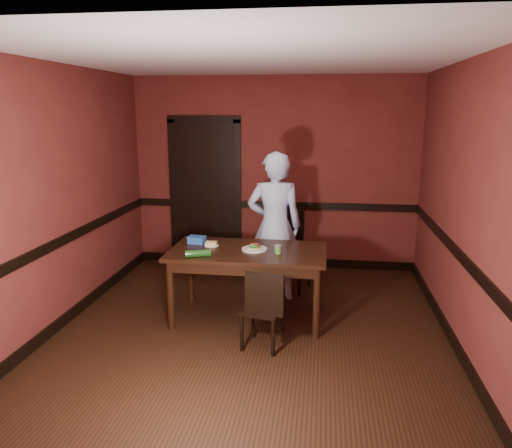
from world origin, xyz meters
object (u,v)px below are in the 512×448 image
(dining_table, at_px, (248,284))
(chair_near, at_px, (263,308))
(chair_far, at_px, (290,252))
(sauce_jar, at_px, (278,249))
(food_tub, at_px, (197,240))
(cheese_saucer, at_px, (211,244))
(person, at_px, (275,226))
(sandwich_plate, at_px, (254,248))

(dining_table, xyz_separation_m, chair_near, (0.24, -0.65, 0.01))
(chair_far, distance_m, sauce_jar, 1.11)
(chair_far, bearing_deg, food_tub, -125.80)
(cheese_saucer, bearing_deg, person, 41.67)
(dining_table, bearing_deg, sandwich_plate, 4.88)
(chair_far, height_order, sauce_jar, chair_far)
(person, xyz_separation_m, food_tub, (-0.82, -0.48, -0.07))
(sandwich_plate, height_order, cheese_saucer, sandwich_plate)
(person, height_order, food_tub, person)
(person, relative_size, food_tub, 8.53)
(chair_near, xyz_separation_m, food_tub, (-0.85, 0.83, 0.42))
(chair_near, xyz_separation_m, person, (-0.02, 1.32, 0.49))
(chair_far, height_order, food_tub, chair_far)
(chair_far, relative_size, chair_near, 1.25)
(chair_near, xyz_separation_m, sauce_jar, (0.09, 0.55, 0.42))
(person, bearing_deg, food_tub, 21.63)
(dining_table, relative_size, sauce_jar, 18.84)
(dining_table, bearing_deg, chair_far, 68.80)
(chair_far, bearing_deg, sauce_jar, -77.01)
(person, height_order, sandwich_plate, person)
(chair_far, bearing_deg, person, -103.19)
(cheese_saucer, bearing_deg, dining_table, -13.15)
(dining_table, distance_m, person, 0.86)
(person, bearing_deg, chair_near, 82.22)
(sauce_jar, bearing_deg, dining_table, 163.49)
(cheese_saucer, xyz_separation_m, food_tub, (-0.19, 0.08, 0.02))
(chair_far, distance_m, sandwich_plate, 1.05)
(person, height_order, cheese_saucer, person)
(sandwich_plate, xyz_separation_m, food_tub, (-0.68, 0.18, 0.02))
(chair_near, relative_size, person, 0.45)
(cheese_saucer, bearing_deg, sandwich_plate, -10.77)
(chair_near, xyz_separation_m, sandwich_plate, (-0.17, 0.66, 0.40))
(sandwich_plate, relative_size, food_tub, 1.30)
(food_tub, bearing_deg, cheese_saucer, -15.25)
(food_tub, bearing_deg, chair_near, -35.44)
(dining_table, xyz_separation_m, sandwich_plate, (0.07, 0.01, 0.41))
(person, bearing_deg, dining_table, 63.27)
(dining_table, distance_m, sauce_jar, 0.55)
(cheese_saucer, height_order, food_tub, food_tub)
(chair_far, relative_size, person, 0.56)
(person, relative_size, cheese_saucer, 11.28)
(dining_table, height_order, food_tub, food_tub)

